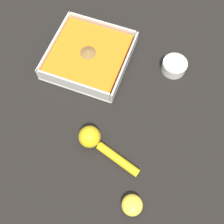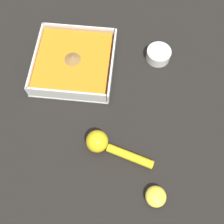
% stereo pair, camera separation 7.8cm
% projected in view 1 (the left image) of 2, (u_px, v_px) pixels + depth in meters
% --- Properties ---
extents(ground_plane, '(4.00, 4.00, 0.00)m').
position_uv_depth(ground_plane, '(89.00, 60.00, 0.89)').
color(ground_plane, black).
extents(square_dish, '(0.26, 0.26, 0.06)m').
position_uv_depth(square_dish, '(90.00, 56.00, 0.87)').
color(square_dish, silver).
rests_on(square_dish, ground_plane).
extents(spice_bowl, '(0.08, 0.08, 0.04)m').
position_uv_depth(spice_bowl, '(174.00, 66.00, 0.86)').
color(spice_bowl, silver).
rests_on(spice_bowl, ground_plane).
extents(lemon_squeezer, '(0.09, 0.20, 0.06)m').
position_uv_depth(lemon_squeezer, '(96.00, 142.00, 0.75)').
color(lemon_squeezer, yellow).
rests_on(lemon_squeezer, ground_plane).
extents(lemon_half, '(0.06, 0.06, 0.03)m').
position_uv_depth(lemon_half, '(132.00, 205.00, 0.69)').
color(lemon_half, yellow).
rests_on(lemon_half, ground_plane).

